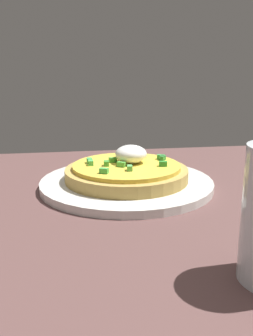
{
  "coord_description": "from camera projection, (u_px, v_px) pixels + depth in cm",
  "views": [
    {
      "loc": [
        7.63,
        49.58,
        21.78
      ],
      "look_at": [
        -1.99,
        -10.41,
        5.53
      ],
      "focal_mm": 41.58,
      "sensor_mm": 36.0,
      "label": 1
    }
  ],
  "objects": [
    {
      "name": "dining_table",
      "position": [
        124.0,
        218.0,
        0.54
      ],
      "size": [
        110.28,
        77.88,
        2.27
      ],
      "primitive_type": "cube",
      "color": "brown",
      "rests_on": "ground"
    },
    {
      "name": "plate",
      "position": [
        127.0,
        183.0,
        0.64
      ],
      "size": [
        28.07,
        28.07,
        1.25
      ],
      "primitive_type": "cylinder",
      "color": "silver",
      "rests_on": "dining_table"
    },
    {
      "name": "pizza",
      "position": [
        127.0,
        171.0,
        0.63
      ],
      "size": [
        19.93,
        19.93,
        5.53
      ],
      "color": "#B29047",
      "rests_on": "plate"
    }
  ]
}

